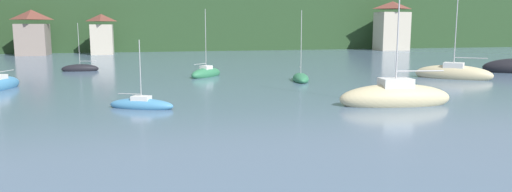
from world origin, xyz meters
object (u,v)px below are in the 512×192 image
object	(u,v)px
shore_building_eastcentral	(392,27)
sailboat_far_5	(301,78)
sailboat_far_0	(80,69)
sailboat_far_8	(206,74)
sailboat_mid_9	(141,105)
shore_building_westcentral	(33,33)
shore_building_central	(102,35)
sailboat_far_7	(453,74)
sailboat_mid_6	(395,97)

from	to	relation	value
shore_building_eastcentral	sailboat_far_5	bearing A→B (deg)	-127.94
sailboat_far_0	sailboat_far_8	size ratio (longest dim) A/B	0.80
sailboat_mid_9	sailboat_far_0	bearing A→B (deg)	129.94
sailboat_far_8	shore_building_westcentral	bearing A→B (deg)	73.70
shore_building_westcentral	shore_building_eastcentral	world-z (taller)	shore_building_eastcentral
shore_building_central	sailboat_far_5	size ratio (longest dim) A/B	1.05
shore_building_central	sailboat_far_7	xyz separation A→B (m)	(36.08, -49.68, -3.02)
shore_building_westcentral	shore_building_eastcentral	xyz separation A→B (m)	(69.56, -0.70, 1.08)
sailboat_far_0	sailboat_far_5	distance (m)	26.18
shore_building_westcentral	sailboat_mid_6	xyz separation A→B (m)	(33.86, -62.62, -3.32)
shore_building_central	sailboat_far_7	size ratio (longest dim) A/B	0.65
sailboat_mid_6	sailboat_far_7	xyz separation A→B (m)	(13.81, 12.54, -0.04)
sailboat_far_0	sailboat_mid_9	xyz separation A→B (m)	(6.51, -26.79, -0.02)
shore_building_westcentral	shore_building_central	distance (m)	11.60
sailboat_far_0	sailboat_far_7	world-z (taller)	sailboat_far_7
sailboat_far_5	sailboat_mid_6	xyz separation A→B (m)	(1.45, -14.28, 0.28)
sailboat_far_5	sailboat_far_8	xyz separation A→B (m)	(-8.09, 5.86, 0.09)
shore_building_central	sailboat_far_8	xyz separation A→B (m)	(12.73, -42.07, -3.17)
sailboat_far_5	sailboat_far_7	size ratio (longest dim) A/B	0.62
sailboat_mid_9	sailboat_far_8	bearing A→B (deg)	95.36
shore_building_westcentral	sailboat_mid_9	xyz separation A→B (m)	(17.70, -59.80, -3.60)
sailboat_mid_6	sailboat_far_7	size ratio (longest dim) A/B	1.09
shore_building_westcentral	shore_building_central	size ratio (longest dim) A/B	1.09
sailboat_far_5	sailboat_mid_9	xyz separation A→B (m)	(-14.71, -11.46, -0.00)
shore_building_eastcentral	sailboat_mid_9	xyz separation A→B (m)	(-51.86, -59.10, -4.68)
shore_building_westcentral	sailboat_far_8	world-z (taller)	shore_building_westcentral
sailboat_mid_6	sailboat_far_0	bearing A→B (deg)	-45.56
shore_building_westcentral	shore_building_central	xyz separation A→B (m)	(11.59, -0.40, -0.33)
sailboat_far_5	sailboat_mid_9	size ratio (longest dim) A/B	1.50
shore_building_eastcentral	sailboat_far_0	size ratio (longest dim) A/B	1.76
shore_building_central	sailboat_far_5	world-z (taller)	shore_building_central
shore_building_westcentral	sailboat_mid_9	distance (m)	62.47
shore_building_central	sailboat_far_7	bearing A→B (deg)	-54.01
shore_building_westcentral	sailboat_mid_9	world-z (taller)	shore_building_westcentral
shore_building_westcentral	sailboat_mid_9	size ratio (longest dim) A/B	1.73
shore_building_central	sailboat_far_0	size ratio (longest dim) A/B	1.25
shore_building_central	sailboat_mid_6	world-z (taller)	sailboat_mid_6
shore_building_eastcentral	sailboat_far_8	size ratio (longest dim) A/B	1.41
sailboat_mid_9	sailboat_far_7	bearing A→B (deg)	44.25
sailboat_mid_6	sailboat_mid_9	distance (m)	16.41
sailboat_far_0	sailboat_mid_6	bearing A→B (deg)	130.12
sailboat_far_7	sailboat_far_8	world-z (taller)	sailboat_far_7
sailboat_far_0	sailboat_mid_6	size ratio (longest dim) A/B	0.48
sailboat_far_0	shore_building_central	bearing A→B (deg)	-88.03
shore_building_westcentral	sailboat_far_8	distance (m)	49.07
shore_building_westcentral	sailboat_far_5	world-z (taller)	shore_building_westcentral
sailboat_far_0	sailboat_mid_9	distance (m)	27.57
shore_building_westcentral	sailboat_far_7	distance (m)	69.22
shore_building_central	sailboat_far_5	bearing A→B (deg)	-66.53
shore_building_central	sailboat_mid_6	size ratio (longest dim) A/B	0.60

